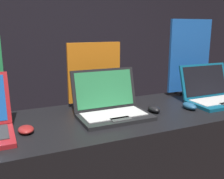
# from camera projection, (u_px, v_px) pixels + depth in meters

# --- Properties ---
(wall_back) EXTENTS (8.00, 0.05, 2.80)m
(wall_back) POSITION_uv_depth(u_px,v_px,m) (45.00, 32.00, 3.06)
(wall_back) COLOR black
(wall_back) RESTS_ON ground_plane
(mouse_front) EXTENTS (0.07, 0.10, 0.03)m
(mouse_front) POSITION_uv_depth(u_px,v_px,m) (26.00, 130.00, 1.22)
(mouse_front) COLOR maroon
(mouse_front) RESTS_ON display_counter
(laptop_middle) EXTENTS (0.38, 0.30, 0.25)m
(laptop_middle) POSITION_uv_depth(u_px,v_px,m) (111.00, 106.00, 1.45)
(laptop_middle) COLOR black
(laptop_middle) RESTS_ON display_counter
(mouse_middle) EXTENTS (0.06, 0.10, 0.04)m
(mouse_middle) POSITION_uv_depth(u_px,v_px,m) (154.00, 109.00, 1.52)
(mouse_middle) COLOR black
(mouse_middle) RESTS_ON display_counter
(promo_stand_middle) EXTENTS (0.34, 0.07, 0.39)m
(promo_stand_middle) POSITION_uv_depth(u_px,v_px,m) (94.00, 76.00, 1.64)
(promo_stand_middle) COLOR black
(promo_stand_middle) RESTS_ON display_counter
(laptop_back) EXTENTS (0.38, 0.30, 0.24)m
(laptop_back) POSITION_uv_depth(u_px,v_px,m) (213.00, 94.00, 1.72)
(laptop_back) COLOR #0F5170
(laptop_back) RESTS_ON display_counter
(mouse_back) EXTENTS (0.06, 0.11, 0.04)m
(mouse_back) POSITION_uv_depth(u_px,v_px,m) (189.00, 106.00, 1.57)
(mouse_back) COLOR navy
(mouse_back) RESTS_ON display_counter
(promo_stand_back) EXTENTS (0.35, 0.07, 0.54)m
(promo_stand_back) POSITION_uv_depth(u_px,v_px,m) (189.00, 59.00, 1.90)
(promo_stand_back) COLOR black
(promo_stand_back) RESTS_ON display_counter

